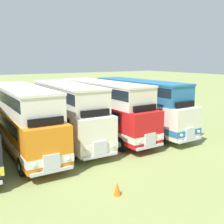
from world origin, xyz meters
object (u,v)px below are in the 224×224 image
Objects in this scene: bus_seventh_in_row at (68,111)px; bus_ninth_in_row at (140,104)px; bus_eighth_in_row at (104,106)px; cone_mid_row at (117,189)px; bus_sixth_in_row at (24,117)px.

bus_ninth_in_row is (6.69, -0.16, 0.01)m from bus_seventh_in_row.
bus_eighth_in_row is 10.46m from cone_mid_row.
bus_sixth_in_row is at bearing -174.40° from bus_seventh_in_row.
bus_sixth_in_row is 10.04m from bus_ninth_in_row.
cone_mid_row is at bearing -133.55° from bus_ninth_in_row.
bus_sixth_in_row and bus_eighth_in_row have the same top height.
bus_ninth_in_row is (10.04, 0.17, 0.00)m from bus_sixth_in_row.
bus_seventh_in_row and bus_ninth_in_row have the same top height.
bus_eighth_in_row is at bearing 5.79° from bus_seventh_in_row.
bus_sixth_in_row is 3.37m from bus_seventh_in_row.
bus_ninth_in_row is 16.78× the size of cone_mid_row.
bus_eighth_in_row is (3.34, 0.34, 0.01)m from bus_seventh_in_row.
bus_sixth_in_row is 1.05× the size of bus_seventh_in_row.
cone_mid_row is at bearing -117.85° from bus_eighth_in_row.
bus_eighth_in_row is at bearing 62.15° from cone_mid_row.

